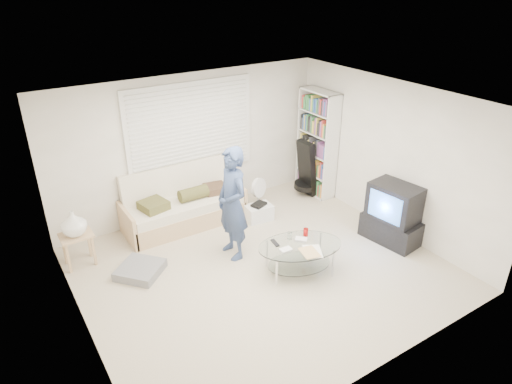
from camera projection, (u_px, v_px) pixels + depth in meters
ground at (262, 269)px, 6.77m from camera, size 5.00×5.00×0.00m
room_shell at (244, 157)px, 6.41m from camera, size 5.02×4.52×2.51m
window_blinds at (191, 130)px, 7.74m from camera, size 2.32×0.08×1.62m
futon_sofa at (183, 206)px, 7.84m from camera, size 2.06×0.83×1.01m
grey_floor_pillow at (140, 270)px, 6.64m from camera, size 0.82×0.82×0.13m
side_table at (74, 226)px, 6.60m from camera, size 0.46×0.37×0.90m
bookshelf at (317, 143)px, 8.67m from camera, size 0.32×0.85×2.03m
guitar_case at (306, 172)px, 8.77m from camera, size 0.39×0.41×1.10m
floor_fan at (258, 191)px, 8.34m from camera, size 0.38×0.25×0.61m
storage_bin at (259, 212)px, 8.05m from camera, size 0.48×0.36×0.32m
tv_unit at (392, 214)px, 7.28m from camera, size 0.61×0.97×0.99m
coffee_table at (300, 250)px, 6.57m from camera, size 1.40×1.11×0.58m
standing_person at (232, 204)px, 6.74m from camera, size 0.43×0.65×1.77m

